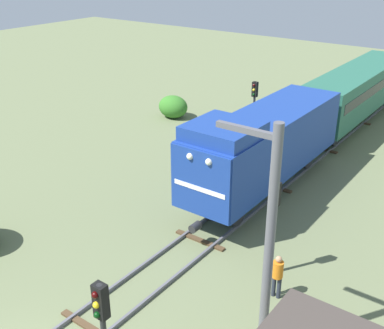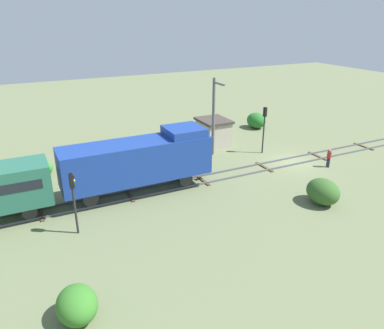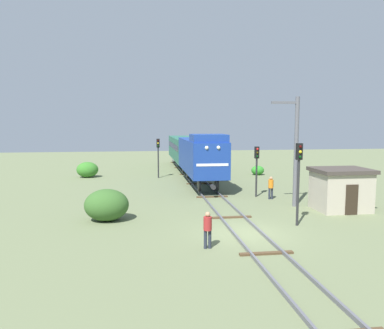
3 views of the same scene
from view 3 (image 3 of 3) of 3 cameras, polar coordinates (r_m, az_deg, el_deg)
name	(u,v)px [view 3 (image 3 of 3)]	position (r m, az deg, el deg)	size (l,w,h in m)	color
ground_plane	(246,233)	(19.85, 8.27, -10.32)	(112.90, 112.90, 0.00)	#66704C
railway_track	(246,232)	(19.83, 8.28, -10.12)	(2.40, 75.27, 0.16)	#595960
locomotive	(201,155)	(33.51, 1.41, 1.42)	(2.90, 11.60, 4.60)	navy
passenger_car_leading	(184,148)	(46.70, -1.21, 2.54)	(2.84, 14.00, 3.66)	#26604C
traffic_signal_near	(299,169)	(21.25, 15.95, -0.68)	(0.32, 0.34, 4.58)	#262628
traffic_signal_mid	(257,162)	(28.92, 9.84, 0.40)	(0.32, 0.34, 3.87)	#262628
traffic_signal_far	(158,151)	(38.49, -5.18, 2.11)	(0.32, 0.34, 4.04)	#262628
worker_near_track	(208,227)	(17.14, 2.40, -9.50)	(0.38, 0.38, 1.70)	#262B38
worker_by_signal	(271,186)	(28.45, 11.93, -3.22)	(0.38, 0.38, 1.70)	#262B38
catenary_mast	(295,149)	(26.06, 15.45, 2.34)	(1.94, 0.28, 7.40)	#595960
relay_hut	(341,189)	(26.19, 21.73, -3.49)	(3.50, 2.90, 2.74)	#B2A893
bush_near	(107,205)	(22.37, -12.88, -6.04)	(2.56, 2.09, 1.86)	#335C26
bush_mid	(258,170)	(41.31, 9.97, -0.88)	(1.40, 1.14, 1.02)	#2D8126
bush_back	(87,170)	(40.36, -15.65, -0.77)	(2.22, 1.81, 1.61)	#347326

